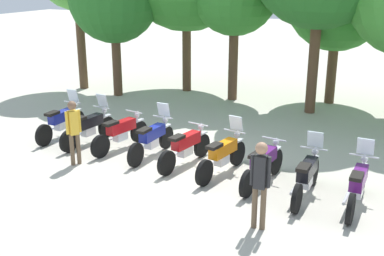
{
  "coord_description": "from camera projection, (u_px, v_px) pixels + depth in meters",
  "views": [
    {
      "loc": [
        5.24,
        -10.3,
        4.81
      ],
      "look_at": [
        0.0,
        0.5,
        0.9
      ],
      "focal_mm": 45.27,
      "sensor_mm": 36.0,
      "label": 1
    }
  ],
  "objects": [
    {
      "name": "ground_plane",
      "position": [
        184.0,
        166.0,
        12.48
      ],
      "size": [
        80.0,
        80.0,
        0.0
      ],
      "primitive_type": "plane",
      "color": "#BCB7A8"
    },
    {
      "name": "motorcycle_0",
      "position": [
        62.0,
        121.0,
        14.51
      ],
      "size": [
        0.62,
        2.19,
        1.37
      ],
      "rotation": [
        0.0,
        0.0,
        1.59
      ],
      "color": "black",
      "rests_on": "ground_plane"
    },
    {
      "name": "motorcycle_1",
      "position": [
        89.0,
        127.0,
        13.97
      ],
      "size": [
        0.64,
        2.19,
        1.37
      ],
      "rotation": [
        0.0,
        0.0,
        1.46
      ],
      "color": "black",
      "rests_on": "ground_plane"
    },
    {
      "name": "motorcycle_2",
      "position": [
        121.0,
        132.0,
        13.55
      ],
      "size": [
        0.71,
        2.17,
        0.99
      ],
      "rotation": [
        0.0,
        0.0,
        1.4
      ],
      "color": "black",
      "rests_on": "ground_plane"
    },
    {
      "name": "motorcycle_3",
      "position": [
        152.0,
        138.0,
        13.01
      ],
      "size": [
        0.62,
        2.19,
        1.37
      ],
      "rotation": [
        0.0,
        0.0,
        1.54
      ],
      "color": "black",
      "rests_on": "ground_plane"
    },
    {
      "name": "motorcycle_4",
      "position": [
        186.0,
        147.0,
        12.43
      ],
      "size": [
        0.7,
        2.18,
        0.99
      ],
      "rotation": [
        0.0,
        0.0,
        1.41
      ],
      "color": "black",
      "rests_on": "ground_plane"
    },
    {
      "name": "motorcycle_5",
      "position": [
        223.0,
        155.0,
        11.86
      ],
      "size": [
        0.7,
        2.18,
        1.37
      ],
      "rotation": [
        0.0,
        0.0,
        1.41
      ],
      "color": "black",
      "rests_on": "ground_plane"
    },
    {
      "name": "motorcycle_6",
      "position": [
        263.0,
        164.0,
        11.3
      ],
      "size": [
        0.66,
        2.19,
        0.99
      ],
      "rotation": [
        0.0,
        0.0,
        1.45
      ],
      "color": "black",
      "rests_on": "ground_plane"
    },
    {
      "name": "motorcycle_7",
      "position": [
        307.0,
        176.0,
        10.65
      ],
      "size": [
        0.62,
        2.19,
        1.37
      ],
      "rotation": [
        0.0,
        0.0,
        1.57
      ],
      "color": "black",
      "rests_on": "ground_plane"
    },
    {
      "name": "motorcycle_8",
      "position": [
        358.0,
        184.0,
        10.21
      ],
      "size": [
        0.62,
        2.19,
        1.37
      ],
      "rotation": [
        0.0,
        0.0,
        1.56
      ],
      "color": "black",
      "rests_on": "ground_plane"
    },
    {
      "name": "person_0",
      "position": [
        260.0,
        178.0,
        9.17
      ],
      "size": [
        0.4,
        0.25,
        1.79
      ],
      "rotation": [
        0.0,
        0.0,
        1.62
      ],
      "color": "brown",
      "rests_on": "ground_plane"
    },
    {
      "name": "person_1",
      "position": [
        74.0,
        128.0,
        12.32
      ],
      "size": [
        0.31,
        0.39,
        1.71
      ],
      "rotation": [
        0.0,
        0.0,
        2.61
      ],
      "color": "brown",
      "rests_on": "ground_plane"
    },
    {
      "name": "tree_4",
      "position": [
        338.0,
        0.0,
        17.34
      ],
      "size": [
        3.68,
        3.68,
        5.66
      ],
      "color": "brown",
      "rests_on": "ground_plane"
    }
  ]
}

